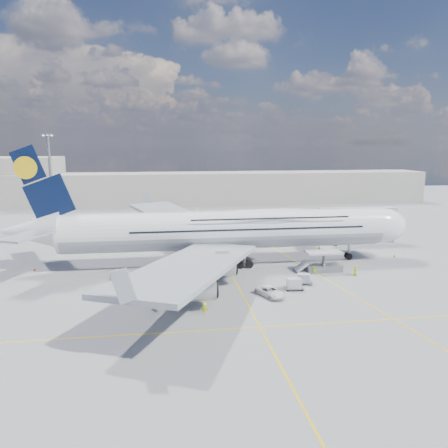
{
  "coord_description": "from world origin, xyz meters",
  "views": [
    {
      "loc": [
        -11.89,
        -71.19,
        23.2
      ],
      "look_at": [
        -0.7,
        8.0,
        8.29
      ],
      "focal_mm": 35.0,
      "sensor_mm": 36.0,
      "label": 1
    }
  ],
  "objects": [
    {
      "name": "ground",
      "position": [
        0.0,
        0.0,
        0.0
      ],
      "size": [
        300.0,
        300.0,
        0.0
      ],
      "primitive_type": "plane",
      "color": "gray",
      "rests_on": "ground"
    },
    {
      "name": "taxi_line_main",
      "position": [
        0.0,
        0.0,
        0.01
      ],
      "size": [
        0.25,
        220.0,
        0.01
      ],
      "primitive_type": "cube",
      "color": "yellow",
      "rests_on": "ground"
    },
    {
      "name": "taxi_line_cross",
      "position": [
        0.0,
        -20.0,
        0.01
      ],
      "size": [
        120.0,
        0.25,
        0.01
      ],
      "primitive_type": "cube",
      "color": "yellow",
      "rests_on": "ground"
    },
    {
      "name": "taxi_line_diag",
      "position": [
        14.0,
        10.0,
        0.01
      ],
      "size": [
        14.16,
        99.06,
        0.01
      ],
      "primitive_type": "cube",
      "rotation": [
        0.0,
        0.0,
        0.14
      ],
      "color": "yellow",
      "rests_on": "ground"
    },
    {
      "name": "airliner",
      "position": [
        0.26,
        10.0,
        6.87
      ],
      "size": [
        77.26,
        79.15,
        23.71
      ],
      "color": "white",
      "rests_on": "ground"
    },
    {
      "name": "jet_bridge",
      "position": [
        29.81,
        20.94,
        6.85
      ],
      "size": [
        18.8,
        12.1,
        8.5
      ],
      "color": "#B7B7BC",
      "rests_on": "ground"
    },
    {
      "name": "cargo_loader",
      "position": [
        16.82,
        2.89,
        1.25
      ],
      "size": [
        8.53,
        3.2,
        3.67
      ],
      "color": "silver",
      "rests_on": "ground"
    },
    {
      "name": "light_mast",
      "position": [
        -40.0,
        45.0,
        13.21
      ],
      "size": [
        3.0,
        0.7,
        25.5
      ],
      "color": "gray",
      "rests_on": "ground"
    },
    {
      "name": "terminal",
      "position": [
        0.0,
        95.0,
        6.0
      ],
      "size": [
        180.0,
        16.0,
        12.0
      ],
      "primitive_type": "cube",
      "color": "#B2AD9E",
      "rests_on": "ground"
    },
    {
      "name": "hangar",
      "position": [
        -70.0,
        100.0,
        9.0
      ],
      "size": [
        40.0,
        22.0,
        18.0
      ],
      "primitive_type": "cube",
      "color": "#B2AD9E",
      "rests_on": "ground"
    },
    {
      "name": "tree_line",
      "position": [
        40.0,
        140.0,
        4.0
      ],
      "size": [
        160.0,
        6.0,
        8.0
      ],
      "primitive_type": "cube",
      "color": "#193814",
      "rests_on": "ground"
    },
    {
      "name": "dolly_row_a",
      "position": [
        -14.47,
        -6.92,
        1.03
      ],
      "size": [
        3.4,
        2.56,
        1.92
      ],
      "rotation": [
        0.0,
        0.0,
        -0.35
      ],
      "color": "gray",
      "rests_on": "ground"
    },
    {
      "name": "dolly_row_b",
      "position": [
        -16.25,
        -0.8,
        0.96
      ],
      "size": [
        2.82,
        1.51,
        1.78
      ],
      "rotation": [
        0.0,
        0.0,
        0.0
      ],
      "color": "gray",
      "rests_on": "ground"
    },
    {
      "name": "dolly_row_c",
      "position": [
        -7.48,
        -2.79,
        0.9
      ],
      "size": [
        2.94,
        2.09,
        1.68
      ],
      "rotation": [
        0.0,
        0.0,
        -0.28
      ],
      "color": "gray",
      "rests_on": "ground"
    },
    {
      "name": "dolly_back",
      "position": [
        -19.26,
        2.61,
        0.93
      ],
      "size": [
        2.8,
        1.59,
        1.73
      ],
      "rotation": [
        0.0,
        0.0,
        -0.05
      ],
      "color": "gray",
      "rests_on": "ground"
    },
    {
      "name": "dolly_nose_far",
      "position": [
        8.53,
        -6.65,
        1.03
      ],
      "size": [
        3.12,
        1.8,
        1.92
      ],
      "rotation": [
        0.0,
        0.0,
        -0.06
      ],
      "color": "gray",
      "rests_on": "ground"
    },
    {
      "name": "dolly_nose_near",
      "position": [
        11.02,
        -3.99,
        0.95
      ],
      "size": [
        3.13,
        2.35,
        1.76
      ],
      "rotation": [
        0.0,
        0.0,
        -0.35
      ],
      "color": "gray",
      "rests_on": "ground"
    },
    {
      "name": "baggage_tug",
      "position": [
        -11.62,
        0.09,
        0.87
      ],
      "size": [
        3.29,
        1.82,
        1.96
      ],
      "rotation": [
        0.0,
        0.0,
        0.12
      ],
      "color": "silver",
      "rests_on": "ground"
    },
    {
      "name": "catering_truck_inner",
      "position": [
        -3.28,
        35.0,
        1.68
      ],
      "size": [
        6.43,
        4.25,
        3.55
      ],
      "rotation": [
        0.0,
        0.0,
        0.41
      ],
      "color": "gray",
      "rests_on": "ground"
    },
    {
      "name": "catering_truck_outer",
      "position": [
        -13.66,
        43.01,
        1.67
      ],
      "size": [
        6.42,
        3.66,
        3.6
      ],
      "rotation": [
        0.0,
        0.0,
        -0.27
      ],
      "color": "gray",
      "rests_on": "ground"
    },
    {
      "name": "service_van",
      "position": [
        4.04,
        -9.1,
        0.75
      ],
      "size": [
        4.36,
        5.91,
        1.49
      ],
      "primitive_type": "imported",
      "rotation": [
        0.0,
        0.0,
        0.4
      ],
      "color": "white",
      "rests_on": "ground"
    },
    {
      "name": "crew_nose",
      "position": [
        20.87,
        15.33,
        0.76
      ],
      "size": [
        0.64,
        0.51,
        1.52
      ],
      "primitive_type": "imported",
      "rotation": [
        0.0,
        0.0,
        0.31
      ],
      "color": "#D1F81A",
      "rests_on": "ground"
    },
    {
      "name": "crew_loader",
      "position": [
        14.64,
        0.91,
        0.77
      ],
      "size": [
        0.89,
        0.77,
        1.54
      ],
      "primitive_type": "imported",
      "rotation": [
        0.0,
        0.0,
        -0.29
      ],
      "color": "#9FEE19",
      "rests_on": "ground"
    },
    {
      "name": "crew_wing",
      "position": [
        -13.75,
        -11.96,
        0.95
      ],
      "size": [
        0.98,
        1.19,
        1.9
      ],
      "primitive_type": "imported",
      "rotation": [
        0.0,
        0.0,
        1.02
      ],
      "color": "#ADF91A",
      "rests_on": "ground"
    },
    {
      "name": "crew_van",
      "position": [
        21.59,
        -0.77,
        0.91
      ],
      "size": [
        1.05,
        1.04,
        1.83
      ],
      "primitive_type": "imported",
      "rotation": [
        0.0,
        0.0,
        2.38
      ],
      "color": "#CCDE17",
      "rests_on": "ground"
    },
    {
      "name": "crew_tug",
      "position": [
        -6.65,
        -15.07,
        0.94
      ],
      "size": [
        1.35,
        1.0,
        1.88
      ],
      "primitive_type": "imported",
      "rotation": [
        0.0,
        0.0,
        -0.27
      ],
      "color": "#BCF119",
      "rests_on": "ground"
    },
    {
      "name": "cone_nose",
      "position": [
        34.99,
        10.02,
        0.29
      ],
      "size": [
        0.47,
        0.47,
        0.6
      ],
      "color": "#DD510B",
      "rests_on": "ground"
    },
    {
      "name": "cone_wing_left_inner",
      "position": [
        -15.59,
        29.42,
        0.3
      ],
      "size": [
        0.49,
        0.49,
        0.63
      ],
      "color": "#DD510B",
      "rests_on": "ground"
    },
    {
      "name": "cone_wing_left_outer",
      "position": [
        -6.25,
        33.55,
        0.24
      ],
      "size": [
        0.4,
        0.4,
        0.51
      ],
      "color": "#DD510B",
      "rests_on": "ground"
    },
    {
      "name": "cone_wing_right_inner",
      "position": [
        -9.81,
        -3.23,
        0.25
      ],
      "size": [
        0.41,
        0.41,
        0.52
      ],
      "color": "#DD510B",
      "rests_on": "ground"
    },
    {
      "name": "cone_wing_right_outer",
      "position": [
        -6.2,
        -13.19,
        0.26
      ],
      "size": [
        0.42,
        0.42,
        0.54
      ],
      "color": "#DD510B",
      "rests_on": "ground"
    },
    {
      "name": "cone_tail",
      "position": [
        -35.67,
        10.38,
        0.26
      ],
      "size": [
        0.42,
        0.42,
        0.54
      ],
      "color": "#DD510B",
      "rests_on": "ground"
    }
  ]
}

